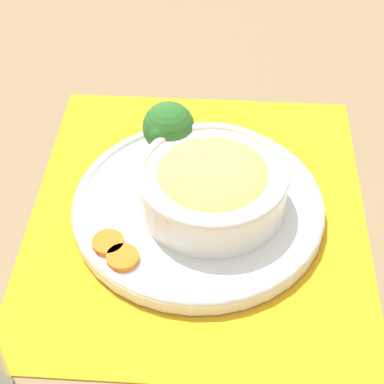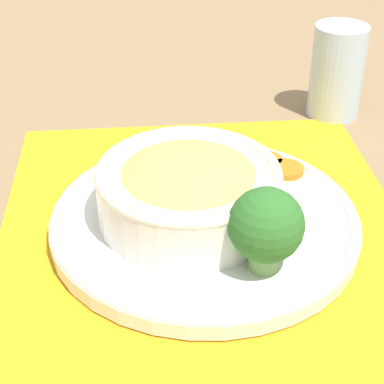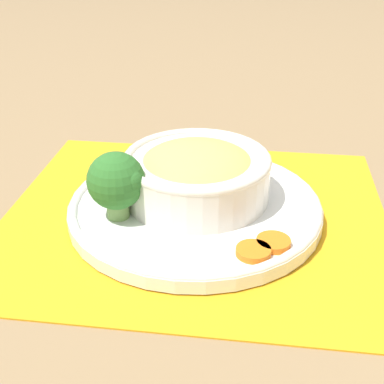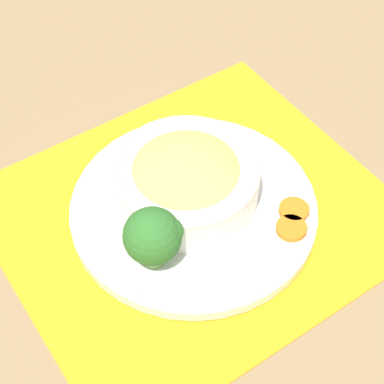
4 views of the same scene
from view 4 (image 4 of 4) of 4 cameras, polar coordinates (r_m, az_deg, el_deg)
name	(u,v)px [view 4 (image 4 of 4)]	position (r m, az deg, el deg)	size (l,w,h in m)	color
ground_plane	(194,214)	(0.82, 0.14, -1.97)	(4.00, 4.00, 0.00)	#8C704C
placemat	(194,213)	(0.81, 0.14, -1.89)	(0.47, 0.42, 0.00)	orange
plate	(194,207)	(0.80, 0.14, -1.30)	(0.31, 0.31, 0.02)	white
bowl	(186,178)	(0.78, -0.50, 1.24)	(0.18, 0.18, 0.07)	silver
broccoli_floret	(153,236)	(0.71, -3.51, -3.97)	(0.07, 0.07, 0.08)	#759E51
carrot_slice_near	(291,228)	(0.78, 8.81, -3.20)	(0.04, 0.04, 0.01)	orange
carrot_slice_middle	(294,210)	(0.80, 9.04, -1.59)	(0.04, 0.04, 0.01)	orange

